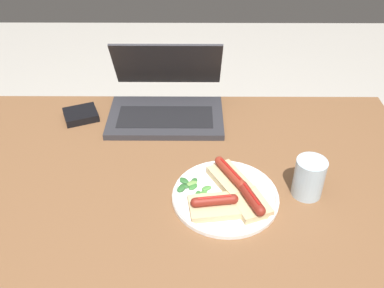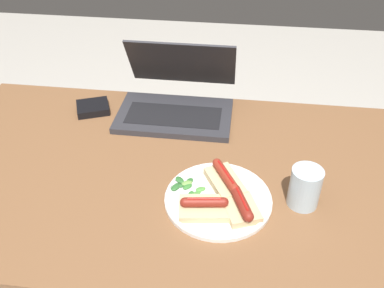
% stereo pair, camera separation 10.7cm
% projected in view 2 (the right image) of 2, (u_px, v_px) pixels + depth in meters
% --- Properties ---
extents(desk, '(1.29, 0.75, 0.77)m').
position_uv_depth(desk, '(172.00, 194.00, 1.13)').
color(desk, brown).
rests_on(desk, ground_plane).
extents(laptop, '(0.34, 0.31, 0.19)m').
position_uv_depth(laptop, '(177.00, 100.00, 1.29)').
color(laptop, '#2D2D33').
rests_on(laptop, desk).
extents(plate, '(0.25, 0.25, 0.02)m').
position_uv_depth(plate, '(218.00, 198.00, 0.99)').
color(plate, white).
rests_on(plate, desk).
extents(sausage_toast_left, '(0.10, 0.11, 0.04)m').
position_uv_depth(sausage_toast_left, '(241.00, 207.00, 0.94)').
color(sausage_toast_left, '#D6B784').
rests_on(sausage_toast_left, plate).
extents(sausage_toast_middle, '(0.11, 0.13, 0.04)m').
position_uv_depth(sausage_toast_middle, '(225.00, 180.00, 1.02)').
color(sausage_toast_middle, '#D6B784').
rests_on(sausage_toast_middle, plate).
extents(sausage_toast_right, '(0.12, 0.09, 0.04)m').
position_uv_depth(sausage_toast_right, '(204.00, 206.00, 0.95)').
color(sausage_toast_right, '#D6B784').
rests_on(sausage_toast_right, plate).
extents(salad_pile, '(0.09, 0.07, 0.01)m').
position_uv_depth(salad_pile, '(186.00, 186.00, 1.02)').
color(salad_pile, '#4C8E3D').
rests_on(salad_pile, plate).
extents(drinking_glass, '(0.07, 0.07, 0.10)m').
position_uv_depth(drinking_glass, '(305.00, 187.00, 0.96)').
color(drinking_glass, silver).
rests_on(drinking_glass, desk).
extents(external_drive, '(0.12, 0.11, 0.02)m').
position_uv_depth(external_drive, '(93.00, 108.00, 1.30)').
color(external_drive, black).
rests_on(external_drive, desk).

